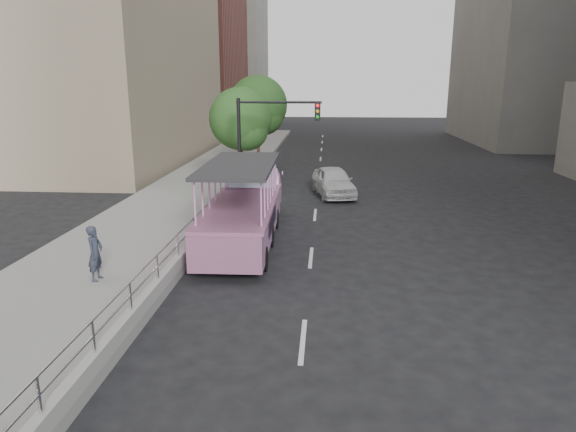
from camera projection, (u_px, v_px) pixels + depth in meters
name	position (u px, v px, depth m)	size (l,w,h in m)	color
ground	(270.00, 304.00, 14.15)	(160.00, 160.00, 0.00)	black
sidewalk	(172.00, 209.00, 24.18)	(5.50, 80.00, 0.30)	gray
kerb_wall	(179.00, 261.00, 16.18)	(0.24, 30.00, 0.36)	#A1A09C
guardrail	(178.00, 241.00, 16.02)	(0.07, 22.00, 0.71)	silver
duck_boat	(246.00, 209.00, 19.93)	(2.57, 9.55, 3.15)	black
car	(333.00, 181.00, 27.63)	(1.82, 4.51, 1.54)	silver
pedestrian_near	(95.00, 253.00, 14.90)	(0.60, 0.40, 1.65)	#2B303F
parking_sign	(239.00, 179.00, 23.57)	(0.14, 0.57, 2.55)	black
traffic_signal	(263.00, 133.00, 25.45)	(4.20, 0.32, 5.20)	black
street_tree_near	(242.00, 121.00, 28.79)	(3.52, 3.52, 5.72)	#342417
street_tree_far	(259.00, 107.00, 34.44)	(3.97, 3.97, 6.45)	#342417
midrise_brick	(158.00, 19.00, 58.50)	(18.00, 16.00, 26.00)	brown
midrise_stone_b	(208.00, 54.00, 74.55)	(16.00, 14.00, 20.00)	gray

